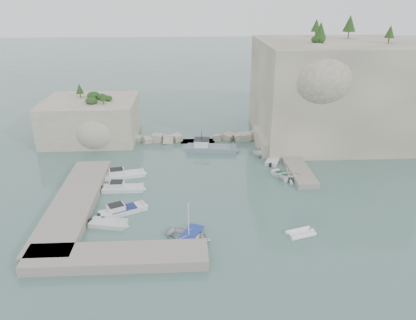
{
  "coord_description": "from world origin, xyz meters",
  "views": [
    {
      "loc": [
        -2.79,
        -46.13,
        24.88
      ],
      "look_at": [
        0.0,
        6.0,
        3.0
      ],
      "focal_mm": 35.0,
      "sensor_mm": 36.0,
      "label": 1
    }
  ],
  "objects_px": {
    "motorboat_a": "(124,177)",
    "work_boat": "(211,151)",
    "tender_east_b": "(282,177)",
    "motorboat_b": "(123,190)",
    "motorboat_d": "(123,213)",
    "tender_east_c": "(274,161)",
    "tender_east_d": "(265,156)",
    "rowboat": "(189,239)",
    "motorboat_e": "(109,225)",
    "inflatable_dinghy": "(300,235)",
    "tender_east_a": "(288,180)"
  },
  "relations": [
    {
      "from": "motorboat_e",
      "to": "inflatable_dinghy",
      "type": "xyz_separation_m",
      "value": [
        21.51,
        -3.04,
        0.0
      ]
    },
    {
      "from": "tender_east_d",
      "to": "tender_east_b",
      "type": "bearing_deg",
      "value": 172.66
    },
    {
      "from": "rowboat",
      "to": "motorboat_a",
      "type": "bearing_deg",
      "value": 55.2
    },
    {
      "from": "motorboat_b",
      "to": "tender_east_b",
      "type": "relative_size",
      "value": 1.56
    },
    {
      "from": "motorboat_a",
      "to": "tender_east_b",
      "type": "bearing_deg",
      "value": -16.01
    },
    {
      "from": "rowboat",
      "to": "tender_east_c",
      "type": "relative_size",
      "value": 0.93
    },
    {
      "from": "motorboat_d",
      "to": "tender_east_b",
      "type": "relative_size",
      "value": 1.63
    },
    {
      "from": "inflatable_dinghy",
      "to": "work_boat",
      "type": "distance_m",
      "value": 27.05
    },
    {
      "from": "motorboat_b",
      "to": "tender_east_c",
      "type": "relative_size",
      "value": 1.08
    },
    {
      "from": "motorboat_a",
      "to": "tender_east_b",
      "type": "relative_size",
      "value": 1.73
    },
    {
      "from": "motorboat_e",
      "to": "work_boat",
      "type": "xyz_separation_m",
      "value": [
        13.23,
        22.72,
        0.0
      ]
    },
    {
      "from": "motorboat_b",
      "to": "work_boat",
      "type": "distance_m",
      "value": 18.86
    },
    {
      "from": "motorboat_a",
      "to": "tender_east_c",
      "type": "bearing_deg",
      "value": -1.03
    },
    {
      "from": "inflatable_dinghy",
      "to": "motorboat_a",
      "type": "bearing_deg",
      "value": 126.0
    },
    {
      "from": "motorboat_a",
      "to": "rowboat",
      "type": "xyz_separation_m",
      "value": [
        9.3,
        -16.55,
        0.0
      ]
    },
    {
      "from": "motorboat_d",
      "to": "motorboat_a",
      "type": "distance_m",
      "value": 10.46
    },
    {
      "from": "motorboat_e",
      "to": "work_boat",
      "type": "relative_size",
      "value": 0.5
    },
    {
      "from": "tender_east_d",
      "to": "work_boat",
      "type": "height_order",
      "value": "work_boat"
    },
    {
      "from": "motorboat_b",
      "to": "tender_east_b",
      "type": "height_order",
      "value": "motorboat_b"
    },
    {
      "from": "rowboat",
      "to": "tender_east_c",
      "type": "distance_m",
      "value": 25.26
    },
    {
      "from": "motorboat_e",
      "to": "motorboat_d",
      "type": "bearing_deg",
      "value": 77.68
    },
    {
      "from": "motorboat_d",
      "to": "motorboat_a",
      "type": "height_order",
      "value": "same"
    },
    {
      "from": "motorboat_d",
      "to": "tender_east_d",
      "type": "bearing_deg",
      "value": 13.35
    },
    {
      "from": "tender_east_a",
      "to": "motorboat_d",
      "type": "bearing_deg",
      "value": 109.29
    },
    {
      "from": "tender_east_d",
      "to": "tender_east_c",
      "type": "bearing_deg",
      "value": -165.85
    },
    {
      "from": "motorboat_b",
      "to": "inflatable_dinghy",
      "type": "xyz_separation_m",
      "value": [
        21.05,
        -11.89,
        0.0
      ]
    },
    {
      "from": "rowboat",
      "to": "tender_east_a",
      "type": "distance_m",
      "value": 20.1
    },
    {
      "from": "tender_east_b",
      "to": "work_boat",
      "type": "relative_size",
      "value": 0.42
    },
    {
      "from": "motorboat_e",
      "to": "inflatable_dinghy",
      "type": "height_order",
      "value": "motorboat_e"
    },
    {
      "from": "motorboat_a",
      "to": "tender_east_c",
      "type": "relative_size",
      "value": 1.2
    },
    {
      "from": "motorboat_e",
      "to": "tender_east_b",
      "type": "xyz_separation_m",
      "value": [
        22.73,
        11.87,
        0.0
      ]
    },
    {
      "from": "motorboat_e",
      "to": "motorboat_d",
      "type": "height_order",
      "value": "motorboat_d"
    },
    {
      "from": "motorboat_a",
      "to": "work_boat",
      "type": "xyz_separation_m",
      "value": [
        13.35,
        9.5,
        0.0
      ]
    },
    {
      "from": "motorboat_e",
      "to": "inflatable_dinghy",
      "type": "bearing_deg",
      "value": 4.11
    },
    {
      "from": "tender_east_a",
      "to": "inflatable_dinghy",
      "type": "bearing_deg",
      "value": 171.62
    },
    {
      "from": "tender_east_c",
      "to": "work_boat",
      "type": "bearing_deg",
      "value": 86.99
    },
    {
      "from": "motorboat_a",
      "to": "tender_east_c",
      "type": "height_order",
      "value": "motorboat_a"
    },
    {
      "from": "rowboat",
      "to": "work_boat",
      "type": "bearing_deg",
      "value": 17.01
    },
    {
      "from": "tender_east_c",
      "to": "work_boat",
      "type": "height_order",
      "value": "work_boat"
    },
    {
      "from": "motorboat_a",
      "to": "inflatable_dinghy",
      "type": "xyz_separation_m",
      "value": [
        21.62,
        -16.26,
        0.0
      ]
    },
    {
      "from": "tender_east_a",
      "to": "tender_east_b",
      "type": "xyz_separation_m",
      "value": [
        -0.64,
        0.95,
        0.0
      ]
    },
    {
      "from": "motorboat_a",
      "to": "tender_east_d",
      "type": "xyz_separation_m",
      "value": [
        21.97,
        6.57,
        0.0
      ]
    },
    {
      "from": "inflatable_dinghy",
      "to": "tender_east_d",
      "type": "xyz_separation_m",
      "value": [
        0.34,
        22.83,
        0.0
      ]
    },
    {
      "from": "inflatable_dinghy",
      "to": "tender_east_a",
      "type": "xyz_separation_m",
      "value": [
        1.87,
        13.96,
        0.0
      ]
    },
    {
      "from": "inflatable_dinghy",
      "to": "tender_east_b",
      "type": "relative_size",
      "value": 0.85
    },
    {
      "from": "motorboat_b",
      "to": "tender_east_c",
      "type": "xyz_separation_m",
      "value": [
        22.38,
        9.08,
        0.0
      ]
    },
    {
      "from": "tender_east_b",
      "to": "tender_east_d",
      "type": "distance_m",
      "value": 7.97
    },
    {
      "from": "motorboat_b",
      "to": "motorboat_a",
      "type": "bearing_deg",
      "value": 97.96
    },
    {
      "from": "tender_east_c",
      "to": "tender_east_d",
      "type": "distance_m",
      "value": 2.1
    },
    {
      "from": "motorboat_e",
      "to": "work_boat",
      "type": "height_order",
      "value": "work_boat"
    }
  ]
}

